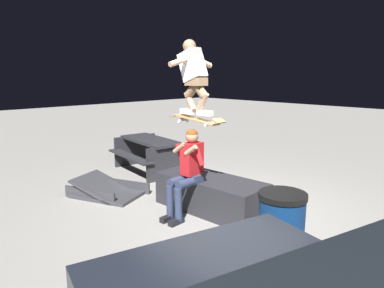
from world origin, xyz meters
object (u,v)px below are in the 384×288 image
object	(u,v)px
person_sitting_on_ledge	(187,168)
kicker_ramp	(108,192)
skateboard	(196,120)
picnic_table_back	(151,150)
ledge_box_main	(211,194)
skater_airborne	(193,74)
trash_bin	(281,232)

from	to	relation	value
person_sitting_on_ledge	kicker_ramp	size ratio (longest dim) A/B	0.98
person_sitting_on_ledge	kicker_ramp	distance (m)	1.89
skateboard	picnic_table_back	world-z (taller)	skateboard
ledge_box_main	person_sitting_on_ledge	bearing A→B (deg)	79.71
person_sitting_on_ledge	kicker_ramp	world-z (taller)	person_sitting_on_ledge
person_sitting_on_ledge	kicker_ramp	bearing A→B (deg)	13.42
skater_airborne	picnic_table_back	world-z (taller)	skater_airborne
picnic_table_back	skater_airborne	bearing A→B (deg)	157.34
ledge_box_main	kicker_ramp	world-z (taller)	ledge_box_main
skateboard	trash_bin	distance (m)	2.17
skateboard	person_sitting_on_ledge	bearing A→B (deg)	87.52
kicker_ramp	skateboard	bearing A→B (deg)	-160.97
person_sitting_on_ledge	skateboard	distance (m)	0.76
trash_bin	skateboard	bearing A→B (deg)	-14.76
person_sitting_on_ledge	trash_bin	bearing A→B (deg)	170.77
trash_bin	person_sitting_on_ledge	bearing A→B (deg)	-9.23
picnic_table_back	person_sitting_on_ledge	bearing A→B (deg)	154.22
ledge_box_main	kicker_ramp	distance (m)	1.99
ledge_box_main	trash_bin	world-z (taller)	trash_bin
skater_airborne	ledge_box_main	bearing A→B (deg)	-115.72
skater_airborne	person_sitting_on_ledge	bearing A→B (deg)	104.99
ledge_box_main	person_sitting_on_ledge	world-z (taller)	person_sitting_on_ledge
kicker_ramp	picnic_table_back	world-z (taller)	picnic_table_back
skateboard	ledge_box_main	bearing A→B (deg)	-105.40
person_sitting_on_ledge	skater_airborne	distance (m)	1.44
ledge_box_main	picnic_table_back	world-z (taller)	picnic_table_back
person_sitting_on_ledge	skater_airborne	bearing A→B (deg)	-75.01
trash_bin	skater_airborne	bearing A→B (deg)	-14.29
skater_airborne	trash_bin	world-z (taller)	skater_airborne
person_sitting_on_ledge	picnic_table_back	distance (m)	2.75
ledge_box_main	skater_airborne	size ratio (longest dim) A/B	1.64
person_sitting_on_ledge	skateboard	world-z (taller)	skateboard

